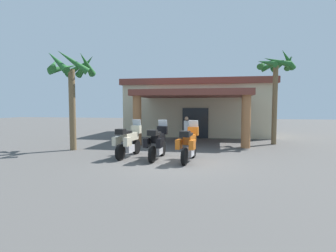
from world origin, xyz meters
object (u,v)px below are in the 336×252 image
object	(u,v)px
motorcycle_cream	(128,141)
pedestrian	(186,128)
motel_building	(198,107)
palm_tree_roadside	(72,75)
motorcycle_black	(157,143)
palm_tree_near_portico	(276,72)
motorcycle_orange	(189,144)

from	to	relation	value
motorcycle_cream	pedestrian	world-z (taller)	pedestrian
motel_building	palm_tree_roadside	bearing A→B (deg)	-122.68
motel_building	pedestrian	distance (m)	6.03
motorcycle_black	palm_tree_near_portico	bearing A→B (deg)	-42.44
pedestrian	palm_tree_near_portico	bearing A→B (deg)	-22.06
motorcycle_orange	palm_tree_roadside	world-z (taller)	palm_tree_roadside
motorcycle_orange	pedestrian	distance (m)	4.84
motorcycle_black	palm_tree_roadside	world-z (taller)	palm_tree_roadside
pedestrian	palm_tree_roadside	xyz separation A→B (m)	(-5.41, -3.02, 2.85)
palm_tree_roadside	palm_tree_near_portico	xyz separation A→B (m)	(10.45, 4.03, 0.38)
palm_tree_roadside	pedestrian	bearing A→B (deg)	29.22
palm_tree_near_portico	motorcycle_orange	bearing A→B (deg)	-126.96
motorcycle_cream	palm_tree_near_portico	distance (m)	9.51
motorcycle_cream	palm_tree_roadside	xyz separation A→B (m)	(-3.40, 1.34, 3.08)
motorcycle_black	motorcycle_orange	bearing A→B (deg)	-95.57
palm_tree_roadside	palm_tree_near_portico	distance (m)	11.20
motorcycle_cream	pedestrian	distance (m)	4.81
motorcycle_cream	motorcycle_orange	distance (m)	2.71
pedestrian	palm_tree_near_portico	size ratio (longest dim) A/B	0.30
motorcycle_cream	pedestrian	bearing A→B (deg)	-17.19
motel_building	pedestrian	xyz separation A→B (m)	(-0.20, -5.90, -1.22)
motorcycle_black	palm_tree_roadside	xyz separation A→B (m)	(-4.74, 1.56, 3.08)
motel_building	pedestrian	world-z (taller)	motel_building
motorcycle_black	palm_tree_near_portico	distance (m)	8.70
pedestrian	palm_tree_roadside	size ratio (longest dim) A/B	0.33
motorcycle_orange	motorcycle_black	bearing A→B (deg)	87.88
motorcycle_orange	palm_tree_roadside	size ratio (longest dim) A/B	0.45
motorcycle_black	palm_tree_roadside	size ratio (longest dim) A/B	0.45
pedestrian	palm_tree_roadside	bearing A→B (deg)	175.86
motel_building	motorcycle_orange	xyz separation A→B (m)	(0.48, -10.69, -1.46)
palm_tree_roadside	motel_building	bearing A→B (deg)	57.88
pedestrian	palm_tree_roadside	world-z (taller)	palm_tree_roadside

